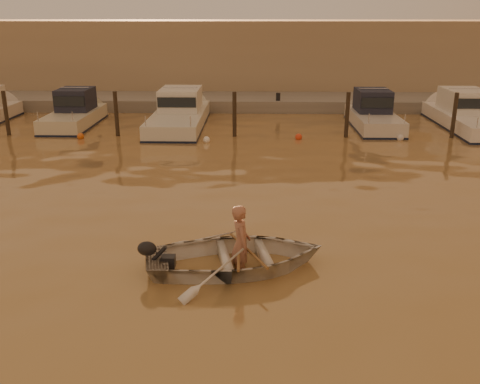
{
  "coord_description": "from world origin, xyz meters",
  "views": [
    {
      "loc": [
        0.67,
        -9.81,
        5.36
      ],
      "look_at": [
        0.31,
        3.78,
        0.75
      ],
      "focal_mm": 40.0,
      "sensor_mm": 36.0,
      "label": 1
    }
  ],
  "objects_px": {
    "dinghy": "(236,256)",
    "moored_boat_1": "(74,113)",
    "moored_boat_2": "(179,114)",
    "waterfront_building": "(245,58)",
    "moored_boat_4": "(374,114)",
    "moored_boat_5": "(468,115)",
    "person": "(241,244)"
  },
  "relations": [
    {
      "from": "moored_boat_5",
      "to": "moored_boat_4",
      "type": "bearing_deg",
      "value": 180.0
    },
    {
      "from": "moored_boat_4",
      "to": "moored_boat_2",
      "type": "bearing_deg",
      "value": 180.0
    },
    {
      "from": "person",
      "to": "waterfront_building",
      "type": "distance_m",
      "value": 26.27
    },
    {
      "from": "moored_boat_1",
      "to": "moored_boat_4",
      "type": "xyz_separation_m",
      "value": [
        14.66,
        0.0,
        0.0
      ]
    },
    {
      "from": "person",
      "to": "moored_boat_1",
      "type": "height_order",
      "value": "moored_boat_1"
    },
    {
      "from": "moored_boat_4",
      "to": "moored_boat_5",
      "type": "distance_m",
      "value": 4.53
    },
    {
      "from": "moored_boat_2",
      "to": "dinghy",
      "type": "bearing_deg",
      "value": -77.76
    },
    {
      "from": "waterfront_building",
      "to": "person",
      "type": "bearing_deg",
      "value": -89.1
    },
    {
      "from": "moored_boat_1",
      "to": "waterfront_building",
      "type": "distance_m",
      "value": 13.83
    },
    {
      "from": "moored_boat_5",
      "to": "waterfront_building",
      "type": "xyz_separation_m",
      "value": [
        -11.0,
        11.0,
        1.77
      ]
    },
    {
      "from": "moored_boat_5",
      "to": "moored_boat_2",
      "type": "bearing_deg",
      "value": 180.0
    },
    {
      "from": "dinghy",
      "to": "person",
      "type": "xyz_separation_m",
      "value": [
        0.1,
        0.02,
        0.29
      ]
    },
    {
      "from": "person",
      "to": "dinghy",
      "type": "bearing_deg",
      "value": 90.0
    },
    {
      "from": "dinghy",
      "to": "moored_boat_1",
      "type": "distance_m",
      "value": 17.44
    },
    {
      "from": "person",
      "to": "moored_boat_5",
      "type": "distance_m",
      "value": 18.53
    },
    {
      "from": "moored_boat_2",
      "to": "waterfront_building",
      "type": "xyz_separation_m",
      "value": [
        2.99,
        11.0,
        1.77
      ]
    },
    {
      "from": "moored_boat_4",
      "to": "waterfront_building",
      "type": "relative_size",
      "value": 0.13
    },
    {
      "from": "moored_boat_1",
      "to": "moored_boat_5",
      "type": "relative_size",
      "value": 0.75
    },
    {
      "from": "dinghy",
      "to": "moored_boat_2",
      "type": "distance_m",
      "value": 15.58
    },
    {
      "from": "moored_boat_1",
      "to": "waterfront_building",
      "type": "bearing_deg",
      "value": 53.34
    },
    {
      "from": "person",
      "to": "moored_boat_4",
      "type": "height_order",
      "value": "moored_boat_4"
    },
    {
      "from": "waterfront_building",
      "to": "moored_boat_1",
      "type": "bearing_deg",
      "value": -126.66
    },
    {
      "from": "moored_boat_2",
      "to": "moored_boat_4",
      "type": "xyz_separation_m",
      "value": [
        9.46,
        0.0,
        0.0
      ]
    },
    {
      "from": "moored_boat_4",
      "to": "waterfront_building",
      "type": "distance_m",
      "value": 12.89
    },
    {
      "from": "dinghy",
      "to": "moored_boat_5",
      "type": "height_order",
      "value": "moored_boat_5"
    },
    {
      "from": "person",
      "to": "moored_boat_4",
      "type": "xyz_separation_m",
      "value": [
        6.06,
        15.2,
        0.05
      ]
    },
    {
      "from": "dinghy",
      "to": "waterfront_building",
      "type": "bearing_deg",
      "value": -10.7
    },
    {
      "from": "dinghy",
      "to": "waterfront_building",
      "type": "xyz_separation_m",
      "value": [
        -0.31,
        26.22,
        2.12
      ]
    },
    {
      "from": "moored_boat_1",
      "to": "moored_boat_4",
      "type": "relative_size",
      "value": 0.96
    },
    {
      "from": "moored_boat_4",
      "to": "dinghy",
      "type": "bearing_deg",
      "value": -112.03
    },
    {
      "from": "person",
      "to": "moored_boat_5",
      "type": "height_order",
      "value": "moored_boat_5"
    },
    {
      "from": "moored_boat_4",
      "to": "moored_boat_5",
      "type": "height_order",
      "value": "same"
    }
  ]
}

